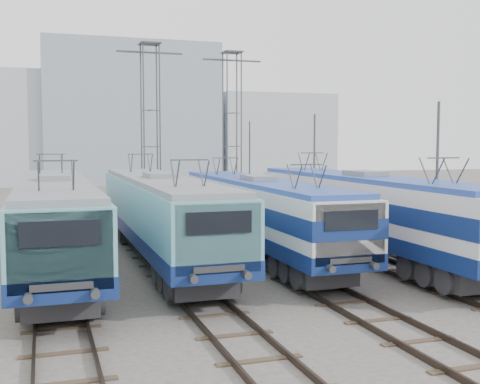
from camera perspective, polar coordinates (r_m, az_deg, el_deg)
The scene contains 13 objects.
ground at distance 21.29m, azimuth 2.02°, elevation -9.69°, with size 160.00×160.00×0.00m, color #514C47.
platform at distance 32.79m, azimuth 14.02°, elevation -4.45°, with size 4.00×70.00×0.30m, color #9E9E99.
locomotive_far_left at distance 25.21m, azimuth -17.21°, elevation -2.29°, with size 2.94×18.60×3.50m.
locomotive_center_left at distance 26.47m, azimuth -7.46°, elevation -1.83°, with size 2.92×18.44×3.47m.
locomotive_center_right at distance 27.52m, azimuth 1.86°, elevation -1.65°, with size 2.78×17.57×3.30m.
locomotive_far_right at distance 27.79m, azimuth 11.90°, elevation -1.42°, with size 2.95×18.66×3.51m.
catenary_tower_west at distance 41.98m, azimuth -8.48°, elevation 6.50°, with size 4.50×1.20×12.00m.
catenary_tower_east at distance 45.46m, azimuth -0.76°, elevation 6.41°, with size 4.50×1.20×12.00m.
mast_front at distance 26.59m, azimuth 18.15°, elevation 0.61°, with size 0.12×0.12×7.00m, color #3F4247.
mast_mid at distance 36.92m, azimuth 7.04°, elevation 1.89°, with size 0.12×0.12×7.00m, color #3F4247.
mast_rear at distance 48.03m, azimuth 0.92°, elevation 2.57°, with size 0.12×0.12×7.00m, color #3F4247.
building_center at distance 82.19m, azimuth -10.51°, elevation 7.22°, with size 22.00×14.00×18.00m, color #84909F.
building_east at distance 87.11m, azimuth 2.73°, elevation 5.17°, with size 16.00×12.00×12.00m, color #9EA7B0.
Camera 1 is at (-7.15, -19.34, 5.30)m, focal length 45.00 mm.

